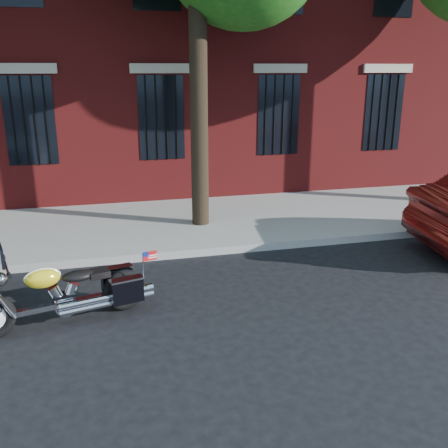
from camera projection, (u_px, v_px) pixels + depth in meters
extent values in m
plane|color=black|center=(206.00, 286.00, 8.03)|extent=(120.00, 120.00, 0.00)
cube|color=gray|center=(191.00, 252.00, 9.28)|extent=(40.00, 0.16, 0.15)
cube|color=gray|center=(175.00, 223.00, 11.02)|extent=(40.00, 3.60, 0.15)
cube|color=black|center=(161.00, 118.00, 12.10)|extent=(1.10, 0.14, 2.00)
cube|color=#B2A893|center=(159.00, 68.00, 11.73)|extent=(1.40, 0.20, 0.22)
cylinder|color=black|center=(162.00, 118.00, 12.03)|extent=(0.04, 0.04, 2.00)
cylinder|color=black|center=(199.00, 112.00, 10.08)|extent=(0.36, 0.36, 5.00)
torus|color=black|center=(124.00, 290.00, 7.14)|extent=(0.63, 0.28, 0.62)
cylinder|color=white|center=(124.00, 290.00, 7.14)|extent=(0.46, 0.17, 0.46)
ellipsoid|color=yellow|center=(124.00, 283.00, 7.10)|extent=(0.35, 0.20, 0.18)
cube|color=white|center=(62.00, 304.00, 6.75)|extent=(1.36, 0.43, 0.07)
cylinder|color=white|center=(65.00, 305.00, 6.77)|extent=(0.33, 0.23, 0.29)
cylinder|color=white|center=(102.00, 302.00, 6.84)|extent=(1.14, 0.36, 0.08)
ellipsoid|color=yellow|center=(43.00, 278.00, 6.53)|extent=(0.51, 0.37, 0.26)
ellipsoid|color=black|center=(78.00, 276.00, 6.75)|extent=(0.50, 0.36, 0.14)
cube|color=black|center=(117.00, 278.00, 7.29)|extent=(0.46, 0.25, 0.35)
cube|color=black|center=(127.00, 290.00, 6.89)|extent=(0.46, 0.25, 0.35)
cylinder|color=white|center=(6.00, 266.00, 6.26)|extent=(0.21, 0.70, 0.03)
sphere|color=white|center=(0.00, 279.00, 6.27)|extent=(0.22, 0.22, 0.18)
cube|color=black|center=(1.00, 255.00, 6.20)|extent=(0.13, 0.37, 0.26)
cube|color=red|center=(150.00, 256.00, 6.88)|extent=(0.20, 0.06, 0.13)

